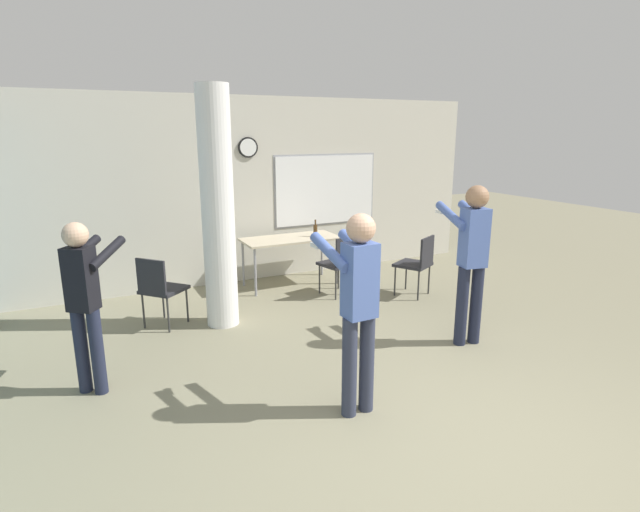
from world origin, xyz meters
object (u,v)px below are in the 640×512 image
at_px(chair_mid_room, 418,261).
at_px(person_playing_front, 358,299).
at_px(bottle_on_table, 315,230).
at_px(chair_table_right, 341,261).
at_px(person_playing_side, 471,253).
at_px(person_watching_back, 84,295).
at_px(chair_near_pillar, 160,286).
at_px(folding_table, 291,241).

height_order(chair_mid_room, person_playing_front, person_playing_front).
bearing_deg(person_playing_front, bottle_on_table, 69.37).
bearing_deg(chair_table_right, person_playing_side, -77.26).
distance_m(person_watching_back, person_playing_side, 3.81).
distance_m(chair_near_pillar, person_playing_front, 2.90).
relative_size(chair_near_pillar, person_playing_front, 0.52).
bearing_deg(chair_near_pillar, chair_mid_room, -6.69).
relative_size(bottle_on_table, chair_table_right, 0.30).
bearing_deg(person_playing_side, chair_table_right, 102.74).
relative_size(folding_table, chair_mid_room, 1.66).
height_order(folding_table, chair_near_pillar, chair_near_pillar).
relative_size(folding_table, person_playing_front, 0.86).
bearing_deg(person_playing_side, person_playing_front, -159.67).
bearing_deg(person_playing_front, chair_table_right, 63.73).
distance_m(bottle_on_table, chair_table_right, 0.78).
xyz_separation_m(bottle_on_table, chair_mid_room, (1.01, -1.21, -0.32)).
xyz_separation_m(person_watching_back, person_playing_side, (3.75, -0.67, 0.11)).
relative_size(chair_mid_room, person_playing_side, 0.50).
xyz_separation_m(chair_near_pillar, person_watching_back, (-0.81, -1.28, 0.40)).
distance_m(folding_table, chair_mid_room, 1.90).
height_order(bottle_on_table, chair_mid_room, bottle_on_table).
bearing_deg(bottle_on_table, person_watching_back, -147.17).
xyz_separation_m(person_watching_back, person_playing_front, (1.95, -1.34, 0.08)).
xyz_separation_m(folding_table, person_watching_back, (-2.86, -2.16, 0.24)).
distance_m(bottle_on_table, chair_mid_room, 1.61).
relative_size(chair_near_pillar, person_watching_back, 0.56).
distance_m(folding_table, chair_near_pillar, 2.24).
relative_size(chair_mid_room, person_playing_front, 0.52).
distance_m(folding_table, bottle_on_table, 0.42).
height_order(chair_near_pillar, person_watching_back, person_watching_back).
relative_size(person_watching_back, person_playing_side, 0.89).
relative_size(chair_mid_room, chair_near_pillar, 1.00).
height_order(bottle_on_table, chair_near_pillar, bottle_on_table).
relative_size(bottle_on_table, person_playing_side, 0.15).
xyz_separation_m(folding_table, bottle_on_table, (0.38, -0.07, 0.15)).
distance_m(folding_table, person_playing_side, 2.99).
bearing_deg(chair_mid_room, chair_table_right, 152.69).
relative_size(folding_table, person_playing_side, 0.83).
distance_m(chair_mid_room, person_watching_back, 4.36).
bearing_deg(chair_table_right, chair_mid_room, -27.31).
xyz_separation_m(chair_near_pillar, person_playing_side, (2.95, -1.96, 0.52)).
xyz_separation_m(folding_table, chair_table_right, (0.43, -0.78, -0.17)).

